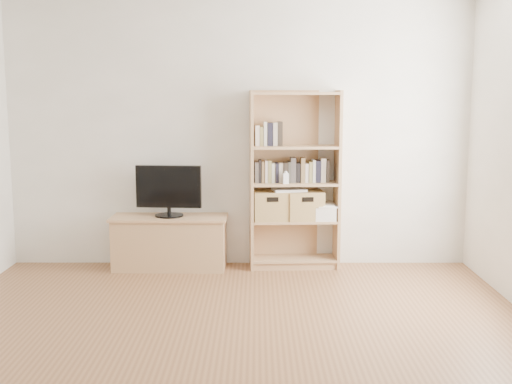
{
  "coord_description": "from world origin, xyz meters",
  "views": [
    {
      "loc": [
        0.18,
        -3.77,
        1.7
      ],
      "look_at": [
        0.17,
        1.9,
        0.81
      ],
      "focal_mm": 45.0,
      "sensor_mm": 36.0,
      "label": 1
    }
  ],
  "objects_px": {
    "bookshelf": "(295,180)",
    "laptop": "(289,190)",
    "television": "(169,191)",
    "basket_left": "(271,205)",
    "basket_right": "(305,205)",
    "baby_monitor": "(286,179)",
    "tv_stand": "(170,243)"
  },
  "relations": [
    {
      "from": "bookshelf",
      "to": "laptop",
      "type": "bearing_deg",
      "value": -173.12
    },
    {
      "from": "baby_monitor",
      "to": "basket_right",
      "type": "relative_size",
      "value": 0.3
    },
    {
      "from": "bookshelf",
      "to": "basket_left",
      "type": "height_order",
      "value": "bookshelf"
    },
    {
      "from": "bookshelf",
      "to": "laptop",
      "type": "height_order",
      "value": "bookshelf"
    },
    {
      "from": "bookshelf",
      "to": "basket_right",
      "type": "xyz_separation_m",
      "value": [
        0.11,
        0.0,
        -0.24
      ]
    },
    {
      "from": "laptop",
      "to": "baby_monitor",
      "type": "bearing_deg",
      "value": -123.02
    },
    {
      "from": "tv_stand",
      "to": "baby_monitor",
      "type": "relative_size",
      "value": 10.73
    },
    {
      "from": "television",
      "to": "basket_left",
      "type": "relative_size",
      "value": 1.85
    },
    {
      "from": "tv_stand",
      "to": "basket_left",
      "type": "relative_size",
      "value": 3.16
    },
    {
      "from": "bookshelf",
      "to": "baby_monitor",
      "type": "height_order",
      "value": "bookshelf"
    },
    {
      "from": "baby_monitor",
      "to": "laptop",
      "type": "relative_size",
      "value": 0.32
    },
    {
      "from": "laptop",
      "to": "tv_stand",
      "type": "bearing_deg",
      "value": 171.04
    },
    {
      "from": "television",
      "to": "basket_left",
      "type": "xyz_separation_m",
      "value": [
        0.98,
        0.03,
        -0.14
      ]
    },
    {
      "from": "bookshelf",
      "to": "basket_right",
      "type": "relative_size",
      "value": 5.1
    },
    {
      "from": "tv_stand",
      "to": "basket_right",
      "type": "relative_size",
      "value": 3.18
    },
    {
      "from": "tv_stand",
      "to": "baby_monitor",
      "type": "bearing_deg",
      "value": -1.47
    },
    {
      "from": "basket_right",
      "to": "bookshelf",
      "type": "bearing_deg",
      "value": 174.72
    },
    {
      "from": "tv_stand",
      "to": "television",
      "type": "relative_size",
      "value": 1.7
    },
    {
      "from": "bookshelf",
      "to": "television",
      "type": "distance_m",
      "value": 1.21
    },
    {
      "from": "bookshelf",
      "to": "television",
      "type": "xyz_separation_m",
      "value": [
        -1.21,
        -0.05,
        -0.1
      ]
    },
    {
      "from": "bookshelf",
      "to": "basket_right",
      "type": "distance_m",
      "value": 0.26
    },
    {
      "from": "television",
      "to": "basket_left",
      "type": "bearing_deg",
      "value": 6.41
    },
    {
      "from": "baby_monitor",
      "to": "basket_right",
      "type": "bearing_deg",
      "value": 16.72
    },
    {
      "from": "television",
      "to": "laptop",
      "type": "height_order",
      "value": "television"
    },
    {
      "from": "television",
      "to": "bookshelf",
      "type": "bearing_deg",
      "value": 6.81
    },
    {
      "from": "bookshelf",
      "to": "laptop",
      "type": "distance_m",
      "value": 0.11
    },
    {
      "from": "basket_left",
      "to": "basket_right",
      "type": "xyz_separation_m",
      "value": [
        0.33,
        0.02,
        -0.0
      ]
    },
    {
      "from": "television",
      "to": "laptop",
      "type": "bearing_deg",
      "value": 6.46
    },
    {
      "from": "tv_stand",
      "to": "laptop",
      "type": "distance_m",
      "value": 1.27
    },
    {
      "from": "bookshelf",
      "to": "basket_left",
      "type": "distance_m",
      "value": 0.33
    },
    {
      "from": "tv_stand",
      "to": "bookshelf",
      "type": "distance_m",
      "value": 1.36
    },
    {
      "from": "bookshelf",
      "to": "baby_monitor",
      "type": "relative_size",
      "value": 17.2
    }
  ]
}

